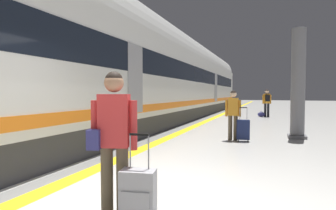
# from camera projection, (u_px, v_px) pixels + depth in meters

# --- Properties ---
(safety_line_strip) EXTENTS (0.36, 80.00, 0.01)m
(safety_line_strip) POSITION_uv_depth(u_px,v_px,m) (201.00, 124.00, 13.15)
(safety_line_strip) COLOR yellow
(safety_line_strip) RESTS_ON ground
(tactile_edge_band) EXTENTS (0.52, 80.00, 0.01)m
(tactile_edge_band) POSITION_uv_depth(u_px,v_px,m) (195.00, 123.00, 13.25)
(tactile_edge_band) COLOR slate
(tactile_edge_band) RESTS_ON ground
(high_speed_train) EXTENTS (2.94, 35.98, 4.97)m
(high_speed_train) POSITION_uv_depth(u_px,v_px,m) (161.00, 73.00, 13.53)
(high_speed_train) COLOR #38383D
(high_speed_train) RESTS_ON ground
(traveller_foreground) EXTENTS (0.56, 0.40, 1.72)m
(traveller_foreground) POSITION_uv_depth(u_px,v_px,m) (113.00, 134.00, 3.11)
(traveller_foreground) COLOR brown
(traveller_foreground) RESTS_ON ground
(rolling_suitcase_foreground) EXTENTS (0.42, 0.30, 1.03)m
(rolling_suitcase_foreground) POSITION_uv_depth(u_px,v_px,m) (138.00, 196.00, 2.93)
(rolling_suitcase_foreground) COLOR #9E9EA3
(rolling_suitcase_foreground) RESTS_ON ground
(passenger_near) EXTENTS (0.49, 0.23, 1.57)m
(passenger_near) POSITION_uv_depth(u_px,v_px,m) (233.00, 111.00, 8.46)
(passenger_near) COLOR brown
(passenger_near) RESTS_ON ground
(suitcase_near) EXTENTS (0.41, 0.29, 1.05)m
(suitcase_near) POSITION_uv_depth(u_px,v_px,m) (243.00, 130.00, 8.28)
(suitcase_near) COLOR #19234C
(suitcase_near) RESTS_ON ground
(passenger_mid) EXTENTS (0.52, 0.40, 1.73)m
(passenger_mid) POSITION_uv_depth(u_px,v_px,m) (267.00, 101.00, 16.97)
(passenger_mid) COLOR black
(passenger_mid) RESTS_ON ground
(duffel_bag_mid) EXTENTS (0.44, 0.26, 0.36)m
(duffel_bag_mid) POSITION_uv_depth(u_px,v_px,m) (261.00, 114.00, 17.01)
(duffel_bag_mid) COLOR navy
(duffel_bag_mid) RESTS_ON ground
(platform_pillar) EXTENTS (0.56, 0.56, 3.60)m
(platform_pillar) POSITION_uv_depth(u_px,v_px,m) (298.00, 86.00, 8.84)
(platform_pillar) COLOR slate
(platform_pillar) RESTS_ON ground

